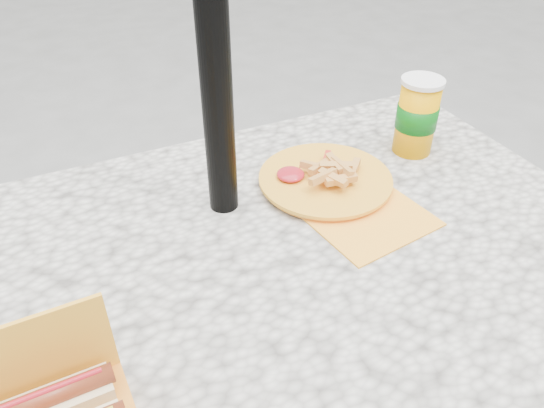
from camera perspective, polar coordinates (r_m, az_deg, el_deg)
name	(u,v)px	position (r m, az deg, el deg)	size (l,w,h in m)	color
picnic_table	(262,309)	(0.90, -1.05, -11.18)	(1.20, 0.80, 0.75)	beige
umbrella_pole	(211,1)	(0.78, -6.62, 20.86)	(0.05, 0.05, 2.20)	black
fries_plate	(328,181)	(0.98, 6.04, 2.45)	(0.25, 0.34, 0.05)	#FFA22B
soda_cup	(417,116)	(1.09, 15.32, 9.11)	(0.08, 0.08, 0.16)	#FFA600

